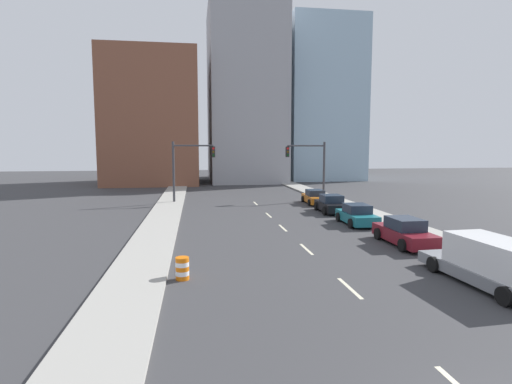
% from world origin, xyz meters
% --- Properties ---
extents(sidewalk_left, '(2.62, 88.16, 0.16)m').
position_xyz_m(sidewalk_left, '(-8.47, 44.08, 0.08)').
color(sidewalk_left, '#9E9B93').
rests_on(sidewalk_left, ground).
extents(sidewalk_right, '(2.62, 88.16, 0.16)m').
position_xyz_m(sidewalk_right, '(8.47, 44.08, 0.08)').
color(sidewalk_right, '#9E9B93').
rests_on(sidewalk_right, ground).
extents(lane_stripe_at_9m, '(0.16, 2.40, 0.01)m').
position_xyz_m(lane_stripe_at_9m, '(0.00, 8.94, 0.00)').
color(lane_stripe_at_9m, beige).
rests_on(lane_stripe_at_9m, ground).
extents(lane_stripe_at_15m, '(0.16, 2.40, 0.01)m').
position_xyz_m(lane_stripe_at_15m, '(0.00, 15.13, 0.00)').
color(lane_stripe_at_15m, beige).
rests_on(lane_stripe_at_15m, ground).
extents(lane_stripe_at_21m, '(0.16, 2.40, 0.01)m').
position_xyz_m(lane_stripe_at_21m, '(0.00, 21.07, 0.00)').
color(lane_stripe_at_21m, beige).
rests_on(lane_stripe_at_21m, ground).
extents(lane_stripe_at_27m, '(0.16, 2.40, 0.01)m').
position_xyz_m(lane_stripe_at_27m, '(0.00, 26.50, 0.00)').
color(lane_stripe_at_27m, beige).
rests_on(lane_stripe_at_27m, ground).
extents(lane_stripe_at_34m, '(0.16, 2.40, 0.01)m').
position_xyz_m(lane_stripe_at_34m, '(0.00, 33.75, 0.00)').
color(lane_stripe_at_34m, beige).
rests_on(lane_stripe_at_34m, ground).
extents(building_brick_left, '(14.00, 16.00, 20.03)m').
position_xyz_m(building_brick_left, '(-12.41, 60.34, 10.01)').
color(building_brick_left, brown).
rests_on(building_brick_left, ground).
extents(building_office_center, '(12.00, 20.00, 29.88)m').
position_xyz_m(building_office_center, '(2.57, 64.34, 14.94)').
color(building_office_center, '#99999E').
rests_on(building_office_center, ground).
extents(building_glass_right, '(13.00, 20.00, 27.72)m').
position_xyz_m(building_glass_right, '(16.53, 68.34, 13.86)').
color(building_glass_right, '#99B7CC').
rests_on(building_glass_right, ground).
extents(traffic_signal_left, '(4.28, 0.35, 6.18)m').
position_xyz_m(traffic_signal_left, '(-6.88, 35.23, 4.00)').
color(traffic_signal_left, '#38383D').
rests_on(traffic_signal_left, ground).
extents(traffic_signal_right, '(4.28, 0.35, 6.18)m').
position_xyz_m(traffic_signal_right, '(6.36, 35.23, 4.00)').
color(traffic_signal_right, '#38383D').
rests_on(traffic_signal_right, ground).
extents(traffic_barrel, '(0.56, 0.56, 0.95)m').
position_xyz_m(traffic_barrel, '(-6.52, 10.98, 0.47)').
color(traffic_barrel, orange).
rests_on(traffic_barrel, ground).
extents(box_truck_gray, '(2.62, 6.43, 1.92)m').
position_xyz_m(box_truck_gray, '(5.63, 8.26, 0.92)').
color(box_truck_gray, slate).
rests_on(box_truck_gray, ground).
extents(sedan_maroon, '(2.05, 4.71, 1.55)m').
position_xyz_m(sedan_maroon, '(5.79, 15.28, 0.71)').
color(sedan_maroon, maroon).
rests_on(sedan_maroon, ground).
extents(sedan_teal, '(2.20, 4.37, 1.47)m').
position_xyz_m(sedan_teal, '(5.58, 21.58, 0.67)').
color(sedan_teal, '#196B75').
rests_on(sedan_teal, ground).
extents(sedan_black, '(2.27, 4.40, 1.52)m').
position_xyz_m(sedan_black, '(5.60, 27.15, 0.70)').
color(sedan_black, black).
rests_on(sedan_black, ground).
extents(sedan_orange, '(2.17, 4.58, 1.40)m').
position_xyz_m(sedan_orange, '(5.83, 32.66, 0.64)').
color(sedan_orange, orange).
rests_on(sedan_orange, ground).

